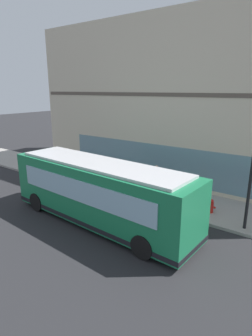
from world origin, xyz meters
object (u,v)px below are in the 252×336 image
city_bus_nearside (99,193)px  fire_hydrant (211,206)px  pedestrian_by_light_pole (156,176)px  newspaper_vending_box (166,195)px

city_bus_nearside → fire_hydrant: size_ratio=13.73×
city_bus_nearside → pedestrian_by_light_pole: (5.20, -0.15, -0.47)m
city_bus_nearside → pedestrian_by_light_pole: city_bus_nearside is taller
city_bus_nearside → fire_hydrant: (3.98, -4.14, -1.04)m
city_bus_nearside → newspaper_vending_box: (3.71, -1.65, -0.95)m
fire_hydrant → newspaper_vending_box: size_ratio=0.82×
fire_hydrant → pedestrian_by_light_pole: bearing=73.1°
city_bus_nearside → newspaper_vending_box: size_ratio=11.29×
city_bus_nearside → pedestrian_by_light_pole: bearing=-1.6°
city_bus_nearside → newspaper_vending_box: 4.17m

